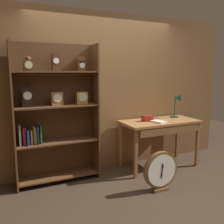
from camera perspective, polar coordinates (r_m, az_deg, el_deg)
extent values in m
plane|color=#3D2D21|center=(3.40, 7.17, -19.57)|extent=(10.00, 10.00, 0.00)
cube|color=brown|center=(4.11, -1.67, 4.57)|extent=(4.80, 0.05, 2.60)
cube|color=brown|center=(3.58, -22.15, -1.22)|extent=(0.02, 0.34, 2.06)
cube|color=brown|center=(3.82, -3.88, 0.07)|extent=(0.03, 0.34, 2.06)
cube|color=#4B2F1A|center=(3.81, -13.23, -0.18)|extent=(1.23, 0.01, 2.06)
cube|color=brown|center=(3.93, -12.21, -14.29)|extent=(1.18, 0.32, 0.02)
cube|color=brown|center=(3.75, -12.49, -6.77)|extent=(1.18, 0.32, 0.02)
cube|color=brown|center=(3.64, -12.79, 1.35)|extent=(1.18, 0.32, 0.02)
cube|color=brown|center=(3.60, -13.08, 9.15)|extent=(1.18, 0.32, 0.02)
cube|color=#472816|center=(3.53, -18.95, 10.19)|extent=(0.13, 0.08, 0.14)
sphere|color=#472816|center=(3.53, -19.03, 11.64)|extent=(0.07, 0.07, 0.07)
cylinder|color=#C6B78C|center=(3.49, -18.89, 10.39)|extent=(0.10, 0.01, 0.10)
cube|color=black|center=(3.57, -19.18, 3.32)|extent=(0.15, 0.09, 0.27)
cylinder|color=silver|center=(3.53, -19.12, 3.60)|extent=(0.11, 0.01, 0.11)
cube|color=#472816|center=(3.61, -13.06, 11.24)|extent=(0.11, 0.09, 0.24)
cylinder|color=white|center=(3.56, -12.90, 11.59)|extent=(0.08, 0.01, 0.08)
cube|color=olive|center=(3.61, -12.73, 3.04)|extent=(0.16, 0.08, 0.19)
cylinder|color=silver|center=(3.57, -12.58, 3.21)|extent=(0.12, 0.01, 0.12)
cube|color=brown|center=(3.72, -7.23, 10.57)|extent=(0.11, 0.11, 0.14)
cylinder|color=brown|center=(3.72, -7.26, 12.01)|extent=(0.11, 0.11, 0.11)
cylinder|color=white|center=(3.66, -6.96, 10.77)|extent=(0.08, 0.01, 0.08)
cube|color=#B28C38|center=(3.74, -7.11, 3.31)|extent=(0.17, 0.10, 0.18)
cylinder|color=silver|center=(3.69, -6.87, 3.46)|extent=(0.13, 0.01, 0.13)
cube|color=slate|center=(3.62, -20.74, -5.14)|extent=(0.03, 0.13, 0.29)
cube|color=maroon|center=(3.66, -19.86, -5.27)|extent=(0.04, 0.16, 0.25)
cube|color=navy|center=(3.64, -19.05, -5.65)|extent=(0.03, 0.17, 0.21)
cube|color=tan|center=(3.68, -18.34, -5.54)|extent=(0.02, 0.15, 0.20)
cube|color=#B78C2D|center=(3.67, -17.60, -5.21)|extent=(0.04, 0.13, 0.24)
cube|color=#19234C|center=(3.65, -17.02, -4.98)|extent=(0.02, 0.16, 0.27)
cube|color=#236638|center=(3.66, -16.34, -5.06)|extent=(0.02, 0.13, 0.25)
cube|color=#9E6B3D|center=(4.27, 11.08, -2.23)|extent=(1.34, 0.64, 0.04)
cube|color=olive|center=(3.83, 5.59, -9.77)|extent=(0.05, 0.05, 0.78)
cube|color=olive|center=(4.56, 19.30, -7.15)|extent=(0.05, 0.05, 0.78)
cube|color=olive|center=(4.28, 1.96, -7.67)|extent=(0.05, 0.05, 0.78)
cube|color=olive|center=(4.94, 14.99, -5.67)|extent=(0.05, 0.05, 0.78)
cube|color=brown|center=(4.06, 13.48, -4.22)|extent=(1.14, 0.03, 0.12)
cylinder|color=#1E472D|center=(4.64, 14.37, -1.06)|extent=(0.15, 0.15, 0.02)
cylinder|color=#1E472D|center=(4.61, 14.47, 1.29)|extent=(0.02, 0.02, 0.36)
cone|color=#1E472D|center=(4.59, 15.54, 3.49)|extent=(0.13, 0.15, 0.14)
cube|color=maroon|center=(4.18, 8.25, -1.46)|extent=(0.18, 0.11, 0.09)
cube|color=silver|center=(4.11, 10.79, -2.20)|extent=(0.22, 0.26, 0.02)
cube|color=brown|center=(3.65, 11.13, -17.23)|extent=(0.24, 0.11, 0.04)
cylinder|color=brown|center=(3.53, 11.28, -13.12)|extent=(0.53, 0.06, 0.53)
cylinder|color=white|center=(3.51, 11.61, -13.30)|extent=(0.45, 0.01, 0.45)
cube|color=black|center=(3.51, 11.65, -13.32)|extent=(0.05, 0.01, 0.16)
cube|color=black|center=(3.50, 11.66, -13.32)|extent=(0.02, 0.01, 0.22)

